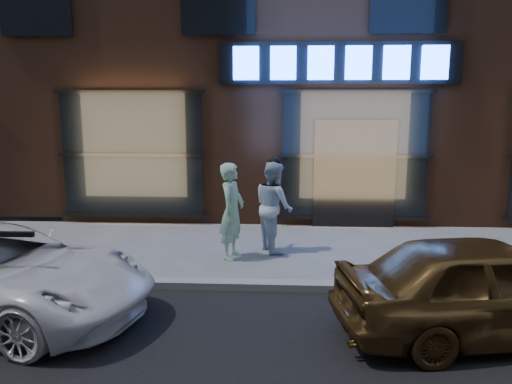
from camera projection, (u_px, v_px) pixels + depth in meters
The scene contains 6 objects.
ground at pixel (388, 292), 7.44m from camera, with size 90.00×90.00×0.00m, color slate.
curb at pixel (388, 288), 7.43m from camera, with size 60.00×0.25×0.12m, color gray.
storefront_building at pixel (340, 18), 14.35m from camera, with size 30.20×8.28×10.30m.
man_bowtie at pixel (232, 211), 8.91m from camera, with size 0.63×0.41×1.73m, color #A8DDC0.
man_cap at pixel (274, 206), 9.38m from camera, with size 0.83×0.65×1.71m, color silver.
gold_sedan at pixel (490, 287), 5.93m from camera, with size 1.48×3.67×1.25m, color brown.
Camera 1 is at (-1.57, -7.15, 2.81)m, focal length 35.00 mm.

